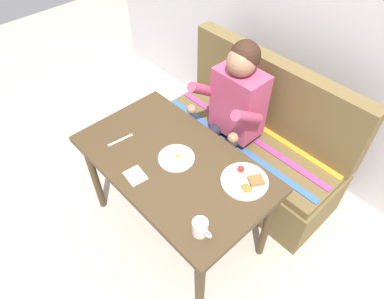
{
  "coord_description": "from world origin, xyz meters",
  "views": [
    {
      "loc": [
        1.06,
        -0.84,
        2.25
      ],
      "look_at": [
        0.0,
        0.15,
        0.72
      ],
      "focal_mm": 32.4,
      "sensor_mm": 36.0,
      "label": 1
    }
  ],
  "objects_px": {
    "napkin": "(135,176)",
    "fork": "(120,140)",
    "person": "(231,109)",
    "table": "(174,170)",
    "coffee_mug": "(200,227)",
    "couch": "(250,145)",
    "plate_breakfast": "(245,181)",
    "plate_eggs": "(176,158)"
  },
  "relations": [
    {
      "from": "table",
      "to": "person",
      "type": "distance_m",
      "value": 0.6
    },
    {
      "from": "table",
      "to": "napkin",
      "type": "xyz_separation_m",
      "value": [
        -0.06,
        -0.23,
        0.09
      ]
    },
    {
      "from": "person",
      "to": "napkin",
      "type": "relative_size",
      "value": 9.75
    },
    {
      "from": "fork",
      "to": "person",
      "type": "bearing_deg",
      "value": 76.26
    },
    {
      "from": "couch",
      "to": "plate_eggs",
      "type": "xyz_separation_m",
      "value": [
        -0.0,
        -0.74,
        0.41
      ]
    },
    {
      "from": "person",
      "to": "fork",
      "type": "xyz_separation_m",
      "value": [
        -0.27,
        -0.72,
        -0.01
      ]
    },
    {
      "from": "plate_eggs",
      "to": "couch",
      "type": "bearing_deg",
      "value": 89.97
    },
    {
      "from": "plate_eggs",
      "to": "person",
      "type": "bearing_deg",
      "value": 98.17
    },
    {
      "from": "napkin",
      "to": "fork",
      "type": "height_order",
      "value": "napkin"
    },
    {
      "from": "table",
      "to": "fork",
      "type": "height_order",
      "value": "fork"
    },
    {
      "from": "table",
      "to": "person",
      "type": "height_order",
      "value": "person"
    },
    {
      "from": "plate_breakfast",
      "to": "plate_eggs",
      "type": "distance_m",
      "value": 0.42
    },
    {
      "from": "plate_eggs",
      "to": "coffee_mug",
      "type": "bearing_deg",
      "value": -27.68
    },
    {
      "from": "person",
      "to": "plate_breakfast",
      "type": "relative_size",
      "value": 4.59
    },
    {
      "from": "napkin",
      "to": "fork",
      "type": "relative_size",
      "value": 0.73
    },
    {
      "from": "plate_breakfast",
      "to": "fork",
      "type": "distance_m",
      "value": 0.81
    },
    {
      "from": "napkin",
      "to": "fork",
      "type": "distance_m",
      "value": 0.31
    },
    {
      "from": "plate_breakfast",
      "to": "plate_eggs",
      "type": "height_order",
      "value": "plate_breakfast"
    },
    {
      "from": "couch",
      "to": "fork",
      "type": "height_order",
      "value": "couch"
    },
    {
      "from": "table",
      "to": "napkin",
      "type": "bearing_deg",
      "value": -104.36
    },
    {
      "from": "plate_breakfast",
      "to": "couch",
      "type": "bearing_deg",
      "value": 124.2
    },
    {
      "from": "person",
      "to": "plate_breakfast",
      "type": "xyz_separation_m",
      "value": [
        0.47,
        -0.4,
        0.0
      ]
    },
    {
      "from": "table",
      "to": "napkin",
      "type": "height_order",
      "value": "napkin"
    },
    {
      "from": "couch",
      "to": "table",
      "type": "bearing_deg",
      "value": -90.0
    },
    {
      "from": "person",
      "to": "coffee_mug",
      "type": "xyz_separation_m",
      "value": [
        0.53,
        -0.8,
        0.04
      ]
    },
    {
      "from": "plate_eggs",
      "to": "coffee_mug",
      "type": "xyz_separation_m",
      "value": [
        0.45,
        -0.24,
        0.04
      ]
    },
    {
      "from": "plate_breakfast",
      "to": "fork",
      "type": "relative_size",
      "value": 1.56
    },
    {
      "from": "plate_breakfast",
      "to": "fork",
      "type": "xyz_separation_m",
      "value": [
        -0.74,
        -0.32,
        -0.01
      ]
    },
    {
      "from": "plate_eggs",
      "to": "coffee_mug",
      "type": "height_order",
      "value": "coffee_mug"
    },
    {
      "from": "napkin",
      "to": "person",
      "type": "bearing_deg",
      "value": 91.56
    },
    {
      "from": "plate_eggs",
      "to": "fork",
      "type": "xyz_separation_m",
      "value": [
        -0.35,
        -0.15,
        -0.01
      ]
    },
    {
      "from": "plate_breakfast",
      "to": "plate_eggs",
      "type": "relative_size",
      "value": 1.23
    },
    {
      "from": "person",
      "to": "fork",
      "type": "relative_size",
      "value": 7.13
    },
    {
      "from": "plate_eggs",
      "to": "napkin",
      "type": "height_order",
      "value": "plate_eggs"
    },
    {
      "from": "table",
      "to": "coffee_mug",
      "type": "bearing_deg",
      "value": -25.26
    },
    {
      "from": "table",
      "to": "person",
      "type": "relative_size",
      "value": 0.99
    },
    {
      "from": "person",
      "to": "table",
      "type": "bearing_deg",
      "value": -82.12
    },
    {
      "from": "coffee_mug",
      "to": "plate_breakfast",
      "type": "bearing_deg",
      "value": 98.2
    },
    {
      "from": "fork",
      "to": "plate_breakfast",
      "type": "bearing_deg",
      "value": 30.13
    },
    {
      "from": "couch",
      "to": "fork",
      "type": "relative_size",
      "value": 8.47
    },
    {
      "from": "table",
      "to": "plate_breakfast",
      "type": "height_order",
      "value": "plate_breakfast"
    },
    {
      "from": "couch",
      "to": "person",
      "type": "xyz_separation_m",
      "value": [
        -0.08,
        -0.17,
        0.41
      ]
    }
  ]
}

